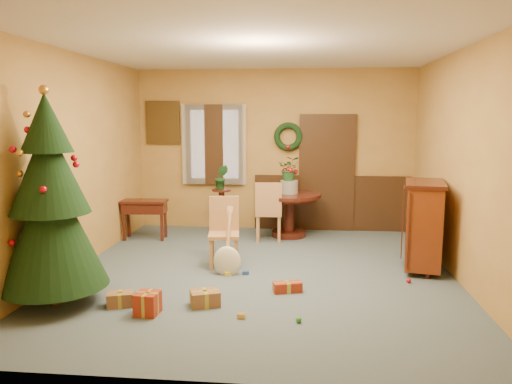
# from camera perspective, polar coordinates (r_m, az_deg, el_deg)

# --- Properties ---
(room_envelope) EXTENTS (5.50, 5.50, 5.50)m
(room_envelope) POSITION_cam_1_polar(r_m,az_deg,el_deg) (9.08, 3.39, 2.66)
(room_envelope) COLOR #3B4D56
(room_envelope) RESTS_ON ground
(dining_table) EXTENTS (1.09, 1.09, 0.75)m
(dining_table) POSITION_cam_1_polar(r_m,az_deg,el_deg) (8.59, 3.80, -1.65)
(dining_table) COLOR black
(dining_table) RESTS_ON floor
(urn) EXTENTS (0.30, 0.30, 0.22)m
(urn) POSITION_cam_1_polar(r_m,az_deg,el_deg) (8.54, 3.82, 0.57)
(urn) COLOR slate
(urn) RESTS_ON dining_table
(centerpiece_plant) EXTENTS (0.37, 0.32, 0.41)m
(centerpiece_plant) POSITION_cam_1_polar(r_m,az_deg,el_deg) (8.50, 3.84, 2.70)
(centerpiece_plant) COLOR #1E4C23
(centerpiece_plant) RESTS_ON urn
(chair_near) EXTENTS (0.46, 0.46, 0.96)m
(chair_near) POSITION_cam_1_polar(r_m,az_deg,el_deg) (6.93, -3.69, -4.24)
(chair_near) COLOR #996B3D
(chair_near) RESTS_ON floor
(chair_far) EXTENTS (0.46, 0.46, 1.00)m
(chair_far) POSITION_cam_1_polar(r_m,az_deg,el_deg) (8.22, 1.44, -2.03)
(chair_far) COLOR #996B3D
(chair_far) RESTS_ON floor
(guitar) EXTENTS (0.37, 0.56, 0.84)m
(guitar) POSITION_cam_1_polar(r_m,az_deg,el_deg) (6.52, -3.33, -5.81)
(guitar) COLOR beige
(guitar) RESTS_ON floor
(plant_stand) EXTENTS (0.32, 0.32, 0.83)m
(plant_stand) POSITION_cam_1_polar(r_m,az_deg,el_deg) (8.54, -3.94, -1.77)
(plant_stand) COLOR black
(plant_stand) RESTS_ON floor
(stand_plant) EXTENTS (0.25, 0.21, 0.42)m
(stand_plant) POSITION_cam_1_polar(r_m,az_deg,el_deg) (8.46, -3.98, 1.71)
(stand_plant) COLOR #19471E
(stand_plant) RESTS_ON plant_stand
(christmas_tree) EXTENTS (1.15, 1.15, 2.38)m
(christmas_tree) POSITION_cam_1_polar(r_m,az_deg,el_deg) (5.79, -22.42, -1.21)
(christmas_tree) COLOR #382111
(christmas_tree) RESTS_ON floor
(writing_desk) EXTENTS (0.77, 0.41, 0.67)m
(writing_desk) POSITION_cam_1_polar(r_m,az_deg,el_deg) (8.60, -12.62, -1.99)
(writing_desk) COLOR black
(writing_desk) RESTS_ON floor
(sideboard) EXTENTS (0.66, 1.01, 1.20)m
(sideboard) POSITION_cam_1_polar(r_m,az_deg,el_deg) (7.05, 18.58, -3.38)
(sideboard) COLOR #501A09
(sideboard) RESTS_ON floor
(gift_a) EXTENTS (0.37, 0.32, 0.17)m
(gift_a) POSITION_cam_1_polar(r_m,az_deg,el_deg) (5.61, -5.84, -11.98)
(gift_a) COLOR brown
(gift_a) RESTS_ON floor
(gift_b) EXTENTS (0.25, 0.25, 0.24)m
(gift_b) POSITION_cam_1_polar(r_m,az_deg,el_deg) (5.46, -12.29, -12.33)
(gift_b) COLOR maroon
(gift_b) RESTS_ON floor
(gift_c) EXTENTS (0.33, 0.27, 0.15)m
(gift_c) POSITION_cam_1_polar(r_m,az_deg,el_deg) (5.77, -15.25, -11.73)
(gift_c) COLOR brown
(gift_c) RESTS_ON floor
(gift_d) EXTENTS (0.36, 0.23, 0.12)m
(gift_d) POSITION_cam_1_polar(r_m,az_deg,el_deg) (6.00, 3.62, -10.80)
(gift_d) COLOR maroon
(gift_d) RESTS_ON floor
(toy_a) EXTENTS (0.09, 0.07, 0.05)m
(toy_a) POSITION_cam_1_polar(r_m,az_deg,el_deg) (6.62, -1.20, -9.22)
(toy_a) COLOR #224895
(toy_a) RESTS_ON floor
(toy_b) EXTENTS (0.06, 0.06, 0.06)m
(toy_b) POSITION_cam_1_polar(r_m,az_deg,el_deg) (5.18, 4.91, -14.35)
(toy_b) COLOR #24872B
(toy_b) RESTS_ON floor
(toy_c) EXTENTS (0.09, 0.09, 0.05)m
(toy_c) POSITION_cam_1_polar(r_m,az_deg,el_deg) (6.59, -3.24, -9.31)
(toy_c) COLOR gold
(toy_c) RESTS_ON floor
(toy_d) EXTENTS (0.06, 0.06, 0.06)m
(toy_d) POSITION_cam_1_polar(r_m,az_deg,el_deg) (6.58, 17.05, -9.67)
(toy_d) COLOR red
(toy_d) RESTS_ON floor
(toy_e) EXTENTS (0.08, 0.06, 0.05)m
(toy_e) POSITION_cam_1_polar(r_m,az_deg,el_deg) (5.27, -1.68, -13.98)
(toy_e) COLOR gold
(toy_e) RESTS_ON floor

